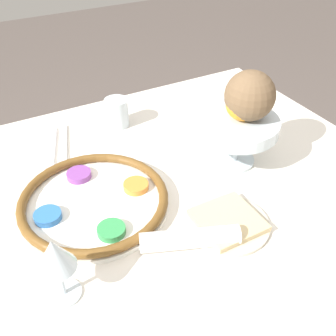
{
  "coord_description": "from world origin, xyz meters",
  "views": [
    {
      "loc": [
        -0.25,
        -0.55,
        1.32
      ],
      "look_at": [
        0.08,
        0.06,
        0.78
      ],
      "focal_mm": 42.0,
      "sensor_mm": 36.0,
      "label": 1
    }
  ],
  "objects_px": {
    "seder_plate": "(94,201)",
    "cup_near": "(117,113)",
    "orange_fruit": "(244,103)",
    "fruit_stand": "(236,128)",
    "coconut": "(250,96)",
    "bread_plate": "(228,222)",
    "wine_glass": "(55,257)",
    "napkin_roll": "(190,239)"
  },
  "relations": [
    {
      "from": "seder_plate",
      "to": "cup_near",
      "type": "xyz_separation_m",
      "value": [
        0.17,
        0.28,
        0.02
      ]
    },
    {
      "from": "orange_fruit",
      "to": "fruit_stand",
      "type": "bearing_deg",
      "value": 155.14
    },
    {
      "from": "orange_fruit",
      "to": "coconut",
      "type": "relative_size",
      "value": 0.72
    },
    {
      "from": "orange_fruit",
      "to": "coconut",
      "type": "height_order",
      "value": "coconut"
    },
    {
      "from": "orange_fruit",
      "to": "coconut",
      "type": "distance_m",
      "value": 0.02
    },
    {
      "from": "coconut",
      "to": "orange_fruit",
      "type": "bearing_deg",
      "value": 167.29
    },
    {
      "from": "bread_plate",
      "to": "coconut",
      "type": "bearing_deg",
      "value": 46.29
    },
    {
      "from": "wine_glass",
      "to": "seder_plate",
      "type": "bearing_deg",
      "value": 56.39
    },
    {
      "from": "seder_plate",
      "to": "bread_plate",
      "type": "relative_size",
      "value": 1.87
    },
    {
      "from": "napkin_roll",
      "to": "coconut",
      "type": "bearing_deg",
      "value": 34.71
    },
    {
      "from": "wine_glass",
      "to": "cup_near",
      "type": "bearing_deg",
      "value": 57.68
    },
    {
      "from": "seder_plate",
      "to": "wine_glass",
      "type": "bearing_deg",
      "value": -123.61
    },
    {
      "from": "coconut",
      "to": "napkin_roll",
      "type": "distance_m",
      "value": 0.35
    },
    {
      "from": "fruit_stand",
      "to": "napkin_roll",
      "type": "relative_size",
      "value": 1.04
    },
    {
      "from": "seder_plate",
      "to": "napkin_roll",
      "type": "height_order",
      "value": "napkin_roll"
    },
    {
      "from": "bread_plate",
      "to": "cup_near",
      "type": "xyz_separation_m",
      "value": [
        -0.04,
        0.46,
        0.03
      ]
    },
    {
      "from": "coconut",
      "to": "fruit_stand",
      "type": "bearing_deg",
      "value": 161.65
    },
    {
      "from": "seder_plate",
      "to": "orange_fruit",
      "type": "xyz_separation_m",
      "value": [
        0.36,
        -0.01,
        0.14
      ]
    },
    {
      "from": "seder_plate",
      "to": "fruit_stand",
      "type": "xyz_separation_m",
      "value": [
        0.35,
        -0.01,
        0.08
      ]
    },
    {
      "from": "orange_fruit",
      "to": "cup_near",
      "type": "height_order",
      "value": "orange_fruit"
    },
    {
      "from": "seder_plate",
      "to": "bread_plate",
      "type": "bearing_deg",
      "value": -40.01
    },
    {
      "from": "orange_fruit",
      "to": "cup_near",
      "type": "relative_size",
      "value": 1.03
    },
    {
      "from": "bread_plate",
      "to": "napkin_roll",
      "type": "distance_m",
      "value": 0.1
    },
    {
      "from": "orange_fruit",
      "to": "cup_near",
      "type": "distance_m",
      "value": 0.37
    },
    {
      "from": "fruit_stand",
      "to": "napkin_roll",
      "type": "xyz_separation_m",
      "value": [
        -0.23,
        -0.18,
        -0.07
      ]
    },
    {
      "from": "wine_glass",
      "to": "fruit_stand",
      "type": "distance_m",
      "value": 0.5
    },
    {
      "from": "seder_plate",
      "to": "cup_near",
      "type": "relative_size",
      "value": 3.98
    },
    {
      "from": "wine_glass",
      "to": "coconut",
      "type": "relative_size",
      "value": 1.16
    },
    {
      "from": "fruit_stand",
      "to": "bread_plate",
      "type": "relative_size",
      "value": 1.18
    },
    {
      "from": "wine_glass",
      "to": "coconut",
      "type": "bearing_deg",
      "value": 18.52
    },
    {
      "from": "napkin_roll",
      "to": "cup_near",
      "type": "relative_size",
      "value": 2.41
    },
    {
      "from": "seder_plate",
      "to": "orange_fruit",
      "type": "bearing_deg",
      "value": -1.9
    },
    {
      "from": "coconut",
      "to": "cup_near",
      "type": "relative_size",
      "value": 1.43
    },
    {
      "from": "bread_plate",
      "to": "cup_near",
      "type": "distance_m",
      "value": 0.46
    },
    {
      "from": "seder_plate",
      "to": "napkin_roll",
      "type": "distance_m",
      "value": 0.23
    },
    {
      "from": "wine_glass",
      "to": "bread_plate",
      "type": "relative_size",
      "value": 0.78
    },
    {
      "from": "seder_plate",
      "to": "coconut",
      "type": "distance_m",
      "value": 0.41
    },
    {
      "from": "wine_glass",
      "to": "bread_plate",
      "type": "height_order",
      "value": "wine_glass"
    },
    {
      "from": "seder_plate",
      "to": "fruit_stand",
      "type": "bearing_deg",
      "value": -1.19
    },
    {
      "from": "seder_plate",
      "to": "orange_fruit",
      "type": "distance_m",
      "value": 0.39
    },
    {
      "from": "wine_glass",
      "to": "napkin_roll",
      "type": "bearing_deg",
      "value": -2.42
    },
    {
      "from": "wine_glass",
      "to": "napkin_roll",
      "type": "relative_size",
      "value": 0.69
    }
  ]
}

